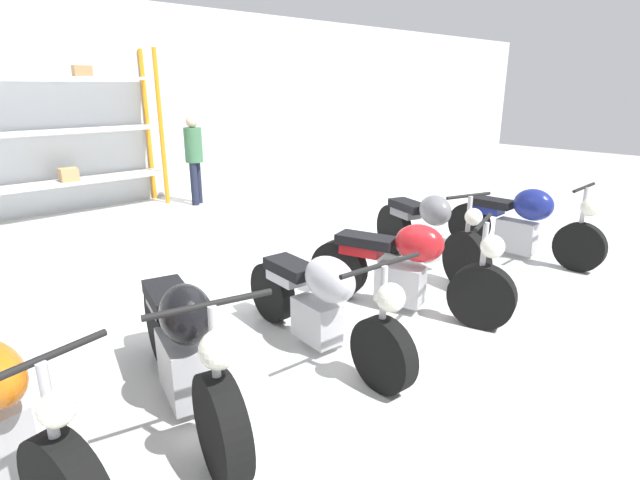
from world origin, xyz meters
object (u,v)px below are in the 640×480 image
at_px(motorcycle_red, 407,268).
at_px(motorcycle_grey, 427,231).
at_px(motorcycle_silver, 322,302).
at_px(motorcycle_blue, 523,222).
at_px(shelving_rack, 33,131).
at_px(person_browsing, 194,153).
at_px(motorcycle_black, 185,349).

distance_m(motorcycle_red, motorcycle_grey, 1.26).
xyz_separation_m(motorcycle_silver, motorcycle_blue, (3.52, -0.03, 0.03)).
height_order(motorcycle_silver, motorcycle_red, motorcycle_red).
distance_m(shelving_rack, person_browsing, 2.56).
xyz_separation_m(motorcycle_silver, person_browsing, (2.04, 5.56, 0.51)).
bearing_deg(motorcycle_blue, motorcycle_silver, -92.22).
bearing_deg(motorcycle_blue, motorcycle_grey, -116.86).
relative_size(motorcycle_silver, motorcycle_grey, 1.02).
bearing_deg(shelving_rack, motorcycle_grey, -65.24).
distance_m(shelving_rack, motorcycle_red, 6.53).
bearing_deg(motorcycle_blue, motorcycle_black, -92.93).
bearing_deg(person_browsing, motorcycle_red, 133.18).
height_order(motorcycle_red, person_browsing, person_browsing).
bearing_deg(motorcycle_grey, motorcycle_black, -64.46).
distance_m(motorcycle_red, person_browsing, 5.65).
bearing_deg(motorcycle_red, motorcycle_blue, 71.89).
xyz_separation_m(motorcycle_black, motorcycle_silver, (1.20, -0.07, -0.01)).
height_order(motorcycle_red, motorcycle_grey, motorcycle_grey).
xyz_separation_m(motorcycle_black, motorcycle_blue, (4.71, -0.09, 0.02)).
distance_m(motorcycle_black, motorcycle_blue, 4.71).
relative_size(motorcycle_silver, motorcycle_blue, 0.99).
distance_m(motorcycle_black, motorcycle_silver, 1.20).
bearing_deg(motorcycle_blue, person_browsing, -166.96).
height_order(motorcycle_black, motorcycle_grey, motorcycle_black).
bearing_deg(person_browsing, motorcycle_black, 111.88).
xyz_separation_m(motorcycle_red, motorcycle_blue, (2.38, -0.03, 0.03)).
bearing_deg(motorcycle_grey, motorcycle_silver, -58.69).
bearing_deg(motorcycle_silver, motorcycle_black, -88.31).
bearing_deg(motorcycle_red, motorcycle_black, -108.92).
xyz_separation_m(motorcycle_silver, motorcycle_grey, (2.27, 0.56, 0.03)).
bearing_deg(person_browsing, motorcycle_silver, 122.25).
bearing_deg(motorcycle_grey, person_browsing, -159.94).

